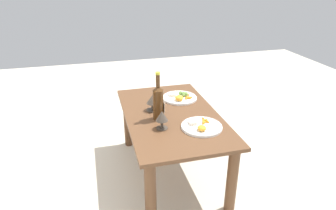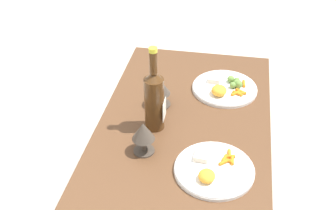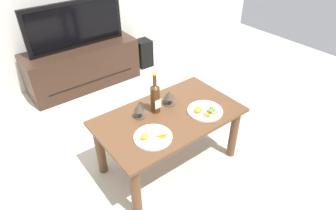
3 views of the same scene
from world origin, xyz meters
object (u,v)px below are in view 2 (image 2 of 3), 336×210
(wine_bottle, at_px, (154,98))
(dinner_plate_right, at_px, (225,88))
(goblet_right, at_px, (159,88))
(dinner_plate_left, at_px, (213,169))
(goblet_left, at_px, (143,133))
(dining_table, at_px, (184,141))

(wine_bottle, distance_m, dinner_plate_right, 0.40)
(goblet_right, relative_size, dinner_plate_left, 0.45)
(wine_bottle, bearing_deg, goblet_left, 176.09)
(goblet_left, height_order, dinner_plate_left, goblet_left)
(dining_table, height_order, dinner_plate_right, dinner_plate_right)
(goblet_left, relative_size, goblet_right, 1.04)
(goblet_left, bearing_deg, dinner_plate_left, -102.89)
(dining_table, xyz_separation_m, goblet_left, (-0.19, 0.12, 0.18))
(goblet_left, bearing_deg, wine_bottle, -3.91)
(goblet_left, xyz_separation_m, dinner_plate_right, (0.44, -0.25, -0.07))
(dining_table, relative_size, goblet_right, 9.16)
(dining_table, bearing_deg, dinner_plate_left, -151.78)
(dinner_plate_right, bearing_deg, dinner_plate_left, 179.66)
(goblet_left, relative_size, dinner_plate_right, 0.45)
(goblet_right, distance_m, dinner_plate_left, 0.43)
(wine_bottle, xyz_separation_m, goblet_right, (0.14, 0.01, -0.05))
(dining_table, bearing_deg, wine_bottle, 114.77)
(wine_bottle, relative_size, dinner_plate_right, 1.23)
(dining_table, height_order, dinner_plate_left, dinner_plate_left)
(wine_bottle, xyz_separation_m, goblet_left, (-0.14, 0.01, -0.05))
(dining_table, distance_m, goblet_right, 0.23)
(goblet_right, bearing_deg, goblet_left, -180.00)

